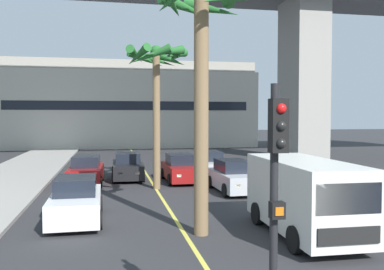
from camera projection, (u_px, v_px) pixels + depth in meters
name	position (u px, v px, depth m)	size (l,w,h in m)	color
lane_stripe_center	(155.00, 188.00, 21.98)	(0.14, 56.00, 0.01)	#DBCC4C
pier_building_backdrop	(129.00, 106.00, 51.21)	(30.14, 8.04, 10.09)	beige
car_queue_front	(76.00, 201.00, 14.97)	(1.88, 4.12, 1.56)	white
car_queue_second	(181.00, 169.00, 24.06)	(1.90, 4.14, 1.56)	maroon
car_queue_third	(86.00, 171.00, 22.95)	(1.94, 4.15, 1.56)	maroon
car_queue_fourth	(128.00, 167.00, 24.93)	(1.87, 4.12, 1.56)	black
car_queue_fifth	(233.00, 177.00, 20.85)	(1.94, 4.15, 1.56)	#B7BABF
car_queue_sixth	(209.00, 165.00, 26.19)	(1.88, 4.12, 1.56)	#B7BABF
delivery_van	(304.00, 195.00, 13.11)	(2.22, 5.28, 2.36)	silver
traffic_light_median_near	(276.00, 188.00, 6.03)	(0.24, 0.37, 4.20)	black
palm_tree_near_median	(201.00, 42.00, 13.01)	(2.95, 3.04, 7.80)	brown
palm_tree_mid_median	(157.00, 69.00, 21.33)	(3.25, 3.23, 7.30)	brown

